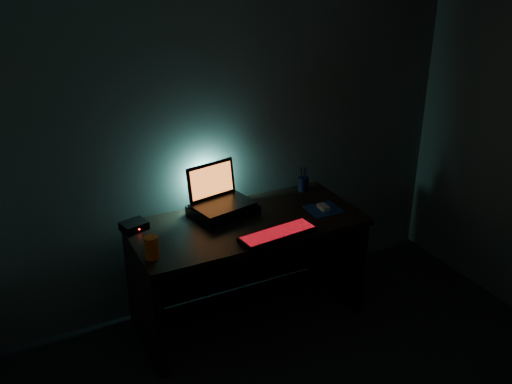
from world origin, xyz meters
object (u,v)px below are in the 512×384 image
mouse (324,207)px  pen_cup (303,184)px  keyboard (278,234)px  router (134,226)px  laptop (218,195)px  juice_glass (152,248)px

mouse → pen_cup: (0.04, 0.33, 0.03)m
keyboard → router: size_ratio=2.83×
keyboard → mouse: 0.49m
keyboard → router: router is taller
mouse → laptop: bearing=156.4°
pen_cup → juice_glass: (-1.26, -0.43, 0.02)m
pen_cup → juice_glass: bearing=-161.2°
mouse → router: (-1.22, 0.29, 0.01)m
mouse → juice_glass: juice_glass is taller
mouse → juice_glass: (-1.22, -0.10, 0.05)m
keyboard → laptop: bearing=105.4°
laptop → keyboard: (0.19, -0.48, -0.11)m
keyboard → pen_cup: bearing=40.5°
router → pen_cup: bearing=-13.1°
pen_cup → router: bearing=-178.0°
juice_glass → router: juice_glass is taller
keyboard → pen_cup: pen_cup is taller
laptop → mouse: 0.71m
mouse → juice_glass: size_ratio=0.66×
keyboard → juice_glass: (-0.76, 0.09, 0.05)m
laptop → keyboard: bearing=-80.1°
laptop → mouse: laptop is taller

